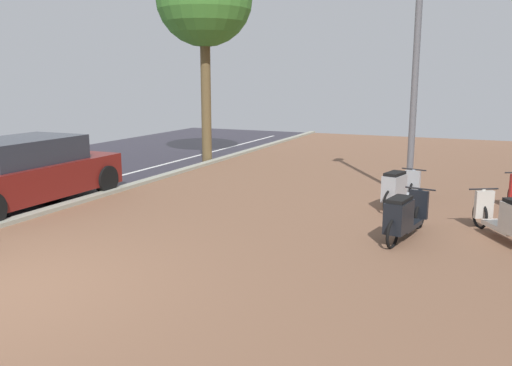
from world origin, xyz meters
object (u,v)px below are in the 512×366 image
object	(u,v)px
lamp_post	(417,46)
scooter_extra	(398,189)
scooter_far	(403,216)
parked_car_near	(22,173)
scooter_mid	(512,217)

from	to	relation	value
lamp_post	scooter_extra	bearing A→B (deg)	-92.64
scooter_far	lamp_post	size ratio (longest dim) A/B	0.31
scooter_extra	parked_car_near	bearing A→B (deg)	-159.42
scooter_extra	parked_car_near	size ratio (longest dim) A/B	0.41
lamp_post	scooter_far	bearing A→B (deg)	-83.57
scooter_far	scooter_extra	xyz separation A→B (m)	(-0.43, 2.15, 0.01)
scooter_mid	lamp_post	world-z (taller)	lamp_post
scooter_mid	parked_car_near	bearing A→B (deg)	-173.55
scooter_mid	lamp_post	bearing A→B (deg)	124.82
scooter_extra	scooter_far	bearing A→B (deg)	-78.78
scooter_extra	scooter_mid	bearing A→B (deg)	-39.46
parked_car_near	lamp_post	bearing A→B (deg)	28.06
scooter_far	scooter_extra	distance (m)	2.19
scooter_far	parked_car_near	xyz separation A→B (m)	(-7.60, -0.54, 0.26)
scooter_mid	scooter_far	world-z (taller)	scooter_mid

